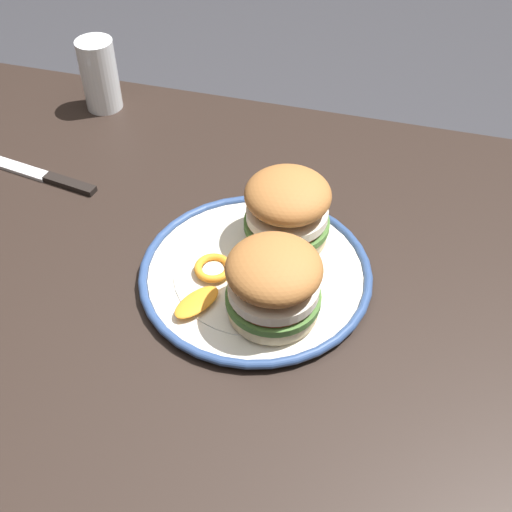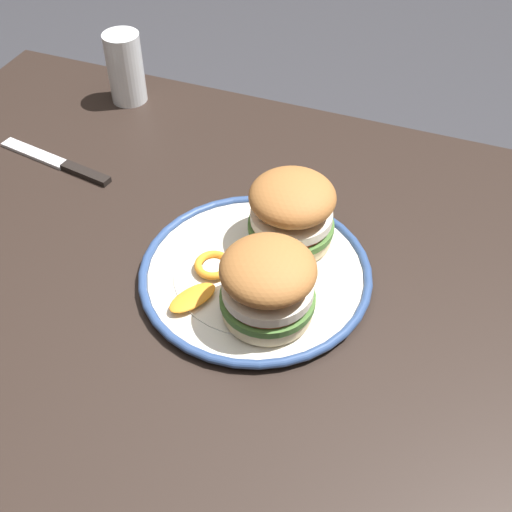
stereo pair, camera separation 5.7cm
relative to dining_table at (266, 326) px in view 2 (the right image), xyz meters
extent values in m
plane|color=#333338|center=(0.00, 0.00, -0.63)|extent=(8.00, 8.00, 0.00)
cube|color=black|center=(0.00, 0.00, 0.08)|extent=(1.37, 0.86, 0.03)
cube|color=black|center=(0.62, -0.37, -0.28)|extent=(0.06, 0.06, 0.69)
cylinder|color=silver|center=(0.02, 0.00, 0.10)|extent=(0.29, 0.29, 0.01)
torus|color=navy|center=(0.02, 0.00, 0.11)|extent=(0.31, 0.31, 0.01)
cylinder|color=silver|center=(0.02, 0.00, 0.11)|extent=(0.22, 0.22, 0.00)
cylinder|color=beige|center=(-0.01, -0.07, 0.12)|extent=(0.11, 0.11, 0.02)
cylinder|color=#477033|center=(-0.01, -0.07, 0.14)|extent=(0.12, 0.12, 0.01)
cylinder|color=#BC3828|center=(-0.01, -0.07, 0.14)|extent=(0.11, 0.11, 0.01)
cylinder|color=silver|center=(-0.01, -0.07, 0.15)|extent=(0.11, 0.11, 0.01)
ellipsoid|color=#A36633|center=(-0.01, -0.07, 0.19)|extent=(0.13, 0.13, 0.05)
cylinder|color=beige|center=(-0.02, 0.06, 0.12)|extent=(0.11, 0.11, 0.02)
cylinder|color=#477033|center=(-0.02, 0.06, 0.14)|extent=(0.12, 0.12, 0.01)
cylinder|color=#BC3828|center=(-0.02, 0.06, 0.14)|extent=(0.11, 0.11, 0.01)
cylinder|color=silver|center=(-0.02, 0.06, 0.15)|extent=(0.11, 0.11, 0.01)
ellipsoid|color=#A36633|center=(-0.02, 0.06, 0.19)|extent=(0.15, 0.15, 0.05)
torus|color=orange|center=(0.07, 0.02, 0.12)|extent=(0.07, 0.07, 0.01)
cylinder|color=#F4E5C6|center=(0.07, 0.02, 0.11)|extent=(0.03, 0.03, 0.00)
ellipsoid|color=orange|center=(0.07, 0.08, 0.12)|extent=(0.06, 0.08, 0.01)
cylinder|color=white|center=(0.39, -0.34, 0.16)|extent=(0.06, 0.06, 0.13)
cylinder|color=#5B2D19|center=(0.39, -0.34, 0.12)|extent=(0.06, 0.06, 0.06)
cube|color=silver|center=(0.46, -0.13, 0.10)|extent=(0.13, 0.04, 0.01)
cube|color=black|center=(0.35, -0.11, 0.10)|extent=(0.09, 0.03, 0.01)
camera|label=1|loc=(-0.14, 0.58, 0.74)|focal=45.62mm
camera|label=2|loc=(-0.20, 0.56, 0.74)|focal=45.62mm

